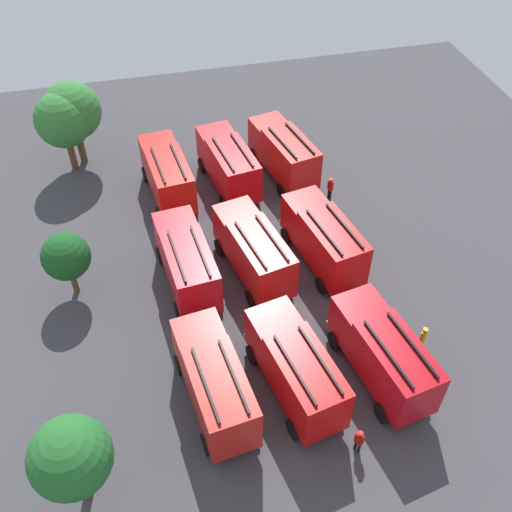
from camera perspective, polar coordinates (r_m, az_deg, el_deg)
The scene contains 19 objects.
ground_plane at distance 37.01m, azimuth 0.00°, elevation -1.54°, with size 55.06×55.06×0.00m, color #423F44.
fire_truck_0 at distance 31.04m, azimuth 12.40°, elevation -9.27°, with size 7.51×3.75×3.88m.
fire_truck_1 at distance 36.34m, azimuth 6.65°, elevation 1.79°, with size 7.53×3.80×3.88m.
fire_truck_2 at distance 43.38m, azimuth 2.72°, elevation 10.20°, with size 7.55×3.92×3.88m.
fire_truck_3 at distance 29.89m, azimuth 3.90°, elevation -10.84°, with size 7.53×3.85×3.88m.
fire_truck_4 at distance 35.33m, azimuth -0.25°, elevation 0.64°, with size 7.54×3.91×3.88m.
fire_truck_5 at distance 42.25m, azimuth -2.77°, elevation 9.12°, with size 7.48×3.62×3.88m.
fire_truck_6 at distance 29.44m, azimuth -4.13°, elevation -12.19°, with size 7.44×3.46×3.88m.
fire_truck_7 at distance 34.88m, azimuth -6.86°, elevation -0.50°, with size 7.40×3.30×3.88m.
fire_truck_8 at distance 41.65m, azimuth -8.75°, elevation 8.01°, with size 7.41×3.35×3.88m.
firefighter_0 at distance 42.12m, azimuth 7.31°, elevation 6.69°, with size 0.47×0.34×1.78m.
firefighter_1 at distance 33.58m, azimuth 16.10°, elevation -7.75°, with size 0.45×0.48×1.83m.
firefighter_2 at distance 42.94m, azimuth -0.14°, elevation 7.89°, with size 0.39×0.48×1.73m.
firefighter_3 at distance 29.54m, azimuth 10.09°, elevation -17.44°, with size 0.48×0.42×1.71m.
tree_0 at distance 26.78m, azimuth -17.77°, elevation -18.39°, with size 3.59×3.59×5.56m.
tree_1 at distance 35.47m, azimuth -18.20°, elevation -0.06°, with size 2.88×2.88×4.46m.
tree_2 at distance 45.18m, azimuth -18.48°, elevation 12.57°, with size 4.09×4.09×6.33m.
tree_3 at distance 45.69m, azimuth -17.65°, elevation 13.43°, with size 4.26×4.26×6.61m.
traffic_cone_0 at distance 38.81m, azimuth 9.95°, elevation 1.10°, with size 0.51×0.51×0.73m, color #F2600C.
Camera 1 is at (-24.79, 6.04, 26.81)m, focal length 40.64 mm.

